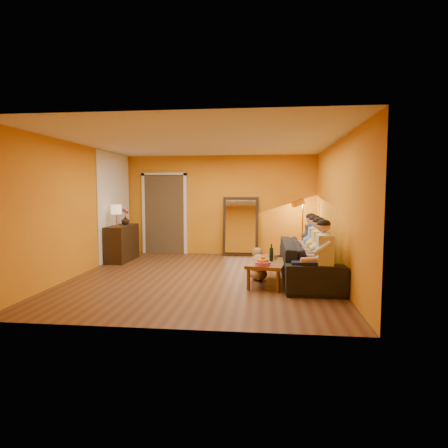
# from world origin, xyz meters

# --- Properties ---
(room_shell) EXTENTS (5.00, 5.50, 2.60)m
(room_shell) POSITION_xyz_m (0.00, 0.37, 1.30)
(room_shell) COLOR brown
(room_shell) RESTS_ON ground
(white_accent) EXTENTS (0.02, 1.90, 2.58)m
(white_accent) POSITION_xyz_m (-2.48, 1.75, 1.30)
(white_accent) COLOR white
(white_accent) RESTS_ON wall_left
(doorway_recess) EXTENTS (1.06, 0.30, 2.10)m
(doorway_recess) POSITION_xyz_m (-1.50, 2.83, 1.05)
(doorway_recess) COLOR #3F2D19
(doorway_recess) RESTS_ON floor
(door_jamb_left) EXTENTS (0.08, 0.06, 2.20)m
(door_jamb_left) POSITION_xyz_m (-2.07, 2.71, 1.05)
(door_jamb_left) COLOR white
(door_jamb_left) RESTS_ON wall_back
(door_jamb_right) EXTENTS (0.08, 0.06, 2.20)m
(door_jamb_right) POSITION_xyz_m (-0.93, 2.71, 1.05)
(door_jamb_right) COLOR white
(door_jamb_right) RESTS_ON wall_back
(door_header) EXTENTS (1.22, 0.06, 0.08)m
(door_header) POSITION_xyz_m (-1.50, 2.71, 2.12)
(door_header) COLOR white
(door_header) RESTS_ON wall_back
(mirror_frame) EXTENTS (0.92, 0.27, 1.51)m
(mirror_frame) POSITION_xyz_m (0.55, 2.63, 0.76)
(mirror_frame) COLOR black
(mirror_frame) RESTS_ON floor
(mirror_glass) EXTENTS (0.78, 0.21, 1.35)m
(mirror_glass) POSITION_xyz_m (0.55, 2.59, 0.76)
(mirror_glass) COLOR white
(mirror_glass) RESTS_ON mirror_frame
(sideboard) EXTENTS (0.44, 1.18, 0.85)m
(sideboard) POSITION_xyz_m (-2.24, 1.55, 0.42)
(sideboard) COLOR black
(sideboard) RESTS_ON floor
(table_lamp) EXTENTS (0.24, 0.24, 0.51)m
(table_lamp) POSITION_xyz_m (-2.24, 1.25, 1.10)
(table_lamp) COLOR beige
(table_lamp) RESTS_ON sideboard
(sofa) EXTENTS (2.48, 0.97, 0.72)m
(sofa) POSITION_xyz_m (2.00, -0.01, 0.36)
(sofa) COLOR black
(sofa) RESTS_ON floor
(coffee_table) EXTENTS (0.81, 1.31, 0.42)m
(coffee_table) POSITION_xyz_m (1.25, -0.35, 0.21)
(coffee_table) COLOR brown
(coffee_table) RESTS_ON floor
(floor_lamp) EXTENTS (0.36, 0.32, 1.44)m
(floor_lamp) POSITION_xyz_m (2.10, 2.23, 0.72)
(floor_lamp) COLOR #AA7D32
(floor_lamp) RESTS_ON floor
(dog) EXTENTS (0.49, 0.60, 0.61)m
(dog) POSITION_xyz_m (1.07, -0.04, 0.31)
(dog) COLOR olive
(dog) RESTS_ON floor
(person_far_left) EXTENTS (0.70, 0.44, 1.22)m
(person_far_left) POSITION_xyz_m (2.13, -1.01, 0.61)
(person_far_left) COLOR beige
(person_far_left) RESTS_ON sofa
(person_mid_left) EXTENTS (0.70, 0.44, 1.22)m
(person_mid_left) POSITION_xyz_m (2.13, -0.46, 0.61)
(person_mid_left) COLOR #F3D951
(person_mid_left) RESTS_ON sofa
(person_mid_right) EXTENTS (0.70, 0.44, 1.22)m
(person_mid_right) POSITION_xyz_m (2.13, 0.09, 0.61)
(person_mid_right) COLOR #86A9D0
(person_mid_right) RESTS_ON sofa
(person_far_right) EXTENTS (0.70, 0.44, 1.22)m
(person_far_right) POSITION_xyz_m (2.13, 0.64, 0.61)
(person_far_right) COLOR #323337
(person_far_right) RESTS_ON sofa
(fruit_bowl) EXTENTS (0.26, 0.26, 0.16)m
(fruit_bowl) POSITION_xyz_m (1.15, -0.80, 0.50)
(fruit_bowl) COLOR #EA5289
(fruit_bowl) RESTS_ON coffee_table
(wine_bottle) EXTENTS (0.07, 0.07, 0.31)m
(wine_bottle) POSITION_xyz_m (1.30, -0.40, 0.58)
(wine_bottle) COLOR black
(wine_bottle) RESTS_ON coffee_table
(tumbler) EXTENTS (0.11, 0.11, 0.09)m
(tumbler) POSITION_xyz_m (1.37, -0.23, 0.46)
(tumbler) COLOR #B27F3F
(tumbler) RESTS_ON coffee_table
(laptop) EXTENTS (0.38, 0.34, 0.03)m
(laptop) POSITION_xyz_m (1.43, 0.00, 0.43)
(laptop) COLOR black
(laptop) RESTS_ON coffee_table
(book_lower) EXTENTS (0.23, 0.26, 0.02)m
(book_lower) POSITION_xyz_m (1.07, -0.55, 0.43)
(book_lower) COLOR black
(book_lower) RESTS_ON coffee_table
(book_mid) EXTENTS (0.21, 0.26, 0.02)m
(book_mid) POSITION_xyz_m (1.08, -0.54, 0.45)
(book_mid) COLOR #AA1325
(book_mid) RESTS_ON book_lower
(book_upper) EXTENTS (0.17, 0.22, 0.02)m
(book_upper) POSITION_xyz_m (1.07, -0.56, 0.47)
(book_upper) COLOR black
(book_upper) RESTS_ON book_mid
(vase) EXTENTS (0.20, 0.20, 0.21)m
(vase) POSITION_xyz_m (-2.24, 1.80, 0.96)
(vase) COLOR black
(vase) RESTS_ON sideboard
(flowers) EXTENTS (0.17, 0.17, 0.39)m
(flowers) POSITION_xyz_m (-2.24, 1.80, 1.17)
(flowers) COLOR #AA1325
(flowers) RESTS_ON vase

